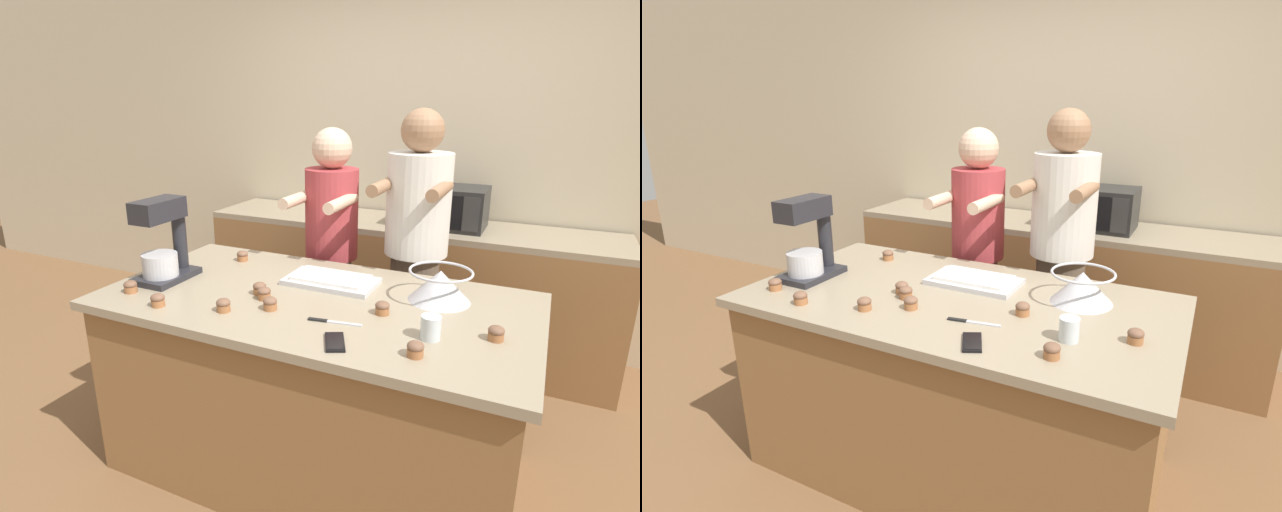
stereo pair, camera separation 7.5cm
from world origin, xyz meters
TOP-DOWN VIEW (x-y plane):
  - ground_plane at (0.00, 0.00)m, footprint 16.00×16.00m
  - back_wall at (0.00, 1.77)m, footprint 10.00×0.06m
  - island_counter at (0.00, 0.00)m, footprint 1.91×1.00m
  - back_counter at (0.00, 1.42)m, footprint 2.80×0.60m
  - person_left at (-0.24, 0.72)m, footprint 0.33×0.49m
  - person_right at (0.26, 0.72)m, footprint 0.35×0.51m
  - stand_mixer at (-0.77, -0.10)m, footprint 0.20×0.30m
  - mixing_bowl at (0.51, 0.20)m, footprint 0.28×0.28m
  - baking_tray at (-0.01, 0.19)m, footprint 0.43×0.24m
  - microwave_oven at (0.28, 1.42)m, footprint 0.49×0.35m
  - cell_phone at (0.25, -0.36)m, footprint 0.13×0.16m
  - drinking_glass at (0.56, -0.18)m, footprint 0.08×0.08m
  - knife at (0.17, -0.21)m, footprint 0.22×0.05m
  - cupcake_0 at (0.54, -0.33)m, footprint 0.06×0.06m
  - cupcake_1 at (-0.11, -0.20)m, footprint 0.06×0.06m
  - cupcake_2 at (-0.19, -0.12)m, footprint 0.06×0.06m
  - cupcake_3 at (-0.79, -0.30)m, footprint 0.06×0.06m
  - cupcake_4 at (0.78, -0.09)m, footprint 0.06×0.06m
  - cupcake_5 at (-0.28, -0.30)m, footprint 0.06×0.06m
  - cupcake_6 at (0.33, -0.04)m, footprint 0.06×0.06m
  - cupcake_7 at (-0.57, -0.37)m, footprint 0.06×0.06m
  - cupcake_8 at (-0.25, -0.07)m, footprint 0.06×0.06m
  - cupcake_9 at (-0.59, 0.31)m, footprint 0.06×0.06m

SIDE VIEW (x-z plane):
  - ground_plane at x=0.00m, z-range 0.00..0.00m
  - island_counter at x=0.00m, z-range 0.00..0.89m
  - back_counter at x=0.00m, z-range 0.00..0.92m
  - person_left at x=-0.24m, z-range 0.05..1.64m
  - knife at x=0.17m, z-range 0.89..0.90m
  - person_right at x=0.26m, z-range 0.05..1.74m
  - cell_phone at x=0.25m, z-range 0.89..0.90m
  - baking_tray at x=-0.01m, z-range 0.89..0.93m
  - cupcake_0 at x=0.54m, z-range 0.89..0.95m
  - cupcake_1 at x=-0.11m, z-range 0.89..0.95m
  - cupcake_2 at x=-0.19m, z-range 0.89..0.95m
  - cupcake_3 at x=-0.79m, z-range 0.89..0.95m
  - cupcake_4 at x=0.78m, z-range 0.89..0.95m
  - cupcake_5 at x=-0.28m, z-range 0.89..0.95m
  - cupcake_6 at x=0.33m, z-range 0.89..0.95m
  - cupcake_7 at x=-0.57m, z-range 0.89..0.95m
  - cupcake_8 at x=-0.25m, z-range 0.89..0.95m
  - cupcake_9 at x=-0.59m, z-range 0.89..0.95m
  - drinking_glass at x=0.56m, z-range 0.89..0.98m
  - mixing_bowl at x=0.51m, z-range 0.89..1.03m
  - microwave_oven at x=0.28m, z-range 0.92..1.19m
  - stand_mixer at x=-0.77m, z-range 0.86..1.26m
  - back_wall at x=0.00m, z-range 0.00..2.70m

